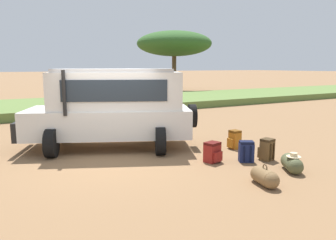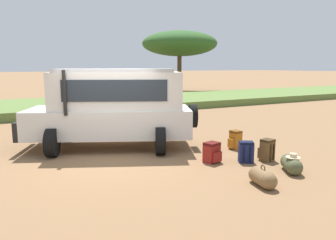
# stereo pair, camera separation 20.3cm
# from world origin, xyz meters

# --- Properties ---
(ground_plane) EXTENTS (320.00, 320.00, 0.00)m
(ground_plane) POSITION_xyz_m (0.00, 0.00, 0.00)
(ground_plane) COLOR olive
(grass_bank) EXTENTS (120.00, 7.00, 0.44)m
(grass_bank) POSITION_xyz_m (0.00, 11.30, 0.22)
(grass_bank) COLOR #5B7538
(grass_bank) RESTS_ON ground_plane
(safari_vehicle) EXTENTS (5.37, 3.86, 2.44)m
(safari_vehicle) POSITION_xyz_m (0.50, 1.25, 1.29)
(safari_vehicle) COLOR silver
(safari_vehicle) RESTS_ON ground_plane
(backpack_beside_front_wheel) EXTENTS (0.39, 0.43, 0.59)m
(backpack_beside_front_wheel) POSITION_xyz_m (3.64, -2.10, 0.29)
(backpack_beside_front_wheel) COLOR brown
(backpack_beside_front_wheel) RESTS_ON ground_plane
(backpack_cluster_center) EXTENTS (0.39, 0.32, 0.57)m
(backpack_cluster_center) POSITION_xyz_m (3.73, -0.69, 0.28)
(backpack_cluster_center) COLOR #B26619
(backpack_cluster_center) RESTS_ON ground_plane
(backpack_near_rear_wheel) EXTENTS (0.46, 0.47, 0.54)m
(backpack_near_rear_wheel) POSITION_xyz_m (2.25, -1.53, 0.26)
(backpack_near_rear_wheel) COLOR maroon
(backpack_near_rear_wheel) RESTS_ON ground_plane
(backpack_outermost) EXTENTS (0.46, 0.46, 0.56)m
(backpack_outermost) POSITION_xyz_m (3.05, -1.94, 0.27)
(backpack_outermost) COLOR navy
(backpack_outermost) RESTS_ON ground_plane
(duffel_bag_low_black_case) EXTENTS (0.65, 0.82, 0.48)m
(duffel_bag_low_black_case) POSITION_xyz_m (3.47, -3.08, 0.19)
(duffel_bag_low_black_case) COLOR #4C5133
(duffel_bag_low_black_case) RESTS_ON ground_plane
(duffel_bag_soft_canvas) EXTENTS (0.45, 0.81, 0.46)m
(duffel_bag_soft_canvas) POSITION_xyz_m (2.18, -3.45, 0.18)
(duffel_bag_soft_canvas) COLOR brown
(duffel_bag_soft_canvas) RESTS_ON ground_plane
(acacia_tree_centre_back) EXTENTS (7.32, 7.42, 5.94)m
(acacia_tree_centre_back) POSITION_xyz_m (13.76, 20.10, 4.70)
(acacia_tree_centre_back) COLOR brown
(acacia_tree_centre_back) RESTS_ON ground_plane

